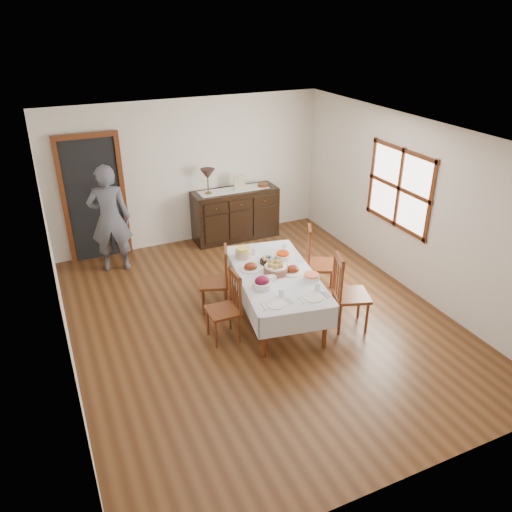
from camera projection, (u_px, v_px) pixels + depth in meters
name	position (u px, v px, depth m)	size (l,w,h in m)	color
ground	(259.00, 319.00, 7.07)	(6.00, 6.00, 0.00)	brown
room_shell	(236.00, 202.00, 6.63)	(5.02, 6.02, 2.65)	silver
dining_table	(276.00, 279.00, 6.87)	(1.36, 2.17, 0.70)	silver
chair_left_near	(226.00, 306.00, 6.46)	(0.40, 0.40, 0.96)	#5F2B13
chair_left_far	(217.00, 279.00, 7.10)	(0.51, 0.51, 0.97)	#5F2B13
chair_right_near	(347.00, 291.00, 6.66)	(0.58, 0.58, 1.10)	#5F2B13
chair_right_far	(318.00, 261.00, 7.46)	(0.62, 0.62, 1.10)	#5F2B13
sideboard	(235.00, 214.00, 9.35)	(1.59, 0.58, 0.95)	black
person	(109.00, 215.00, 8.00)	(0.60, 0.39, 1.93)	#555762
bread_basket	(276.00, 268.00, 6.81)	(0.33, 0.33, 0.17)	brown
egg_basket	(268.00, 260.00, 7.08)	(0.24, 0.24, 0.10)	black
ham_platter_a	(251.00, 267.00, 6.92)	(0.31, 0.31, 0.11)	silver
ham_platter_b	(293.00, 270.00, 6.85)	(0.33, 0.33, 0.11)	silver
beet_bowl	(262.00, 283.00, 6.45)	(0.26, 0.26, 0.16)	silver
carrot_bowl	(283.00, 256.00, 7.22)	(0.24, 0.24, 0.09)	silver
pineapple_bowl	(243.00, 253.00, 7.23)	(0.23, 0.23, 0.15)	#CAAE8A
casserole_dish	(311.00, 277.00, 6.66)	(0.21, 0.21, 0.08)	silver
butter_dish	(270.00, 278.00, 6.63)	(0.15, 0.11, 0.07)	silver
setting_left	(277.00, 300.00, 6.16)	(0.44, 0.31, 0.10)	silver
setting_right	(314.00, 294.00, 6.30)	(0.44, 0.31, 0.10)	silver
glass_far_a	(254.00, 251.00, 7.32)	(0.06, 0.06, 0.11)	white
glass_far_b	(285.00, 247.00, 7.46)	(0.07, 0.07, 0.10)	white
runner	(234.00, 190.00, 9.13)	(1.30, 0.35, 0.01)	white
table_lamp	(208.00, 175.00, 8.79)	(0.26, 0.26, 0.46)	brown
picture_frame	(239.00, 182.00, 9.09)	(0.22, 0.08, 0.28)	tan
deco_bowl	(263.00, 185.00, 9.30)	(0.20, 0.20, 0.06)	#5F2B13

